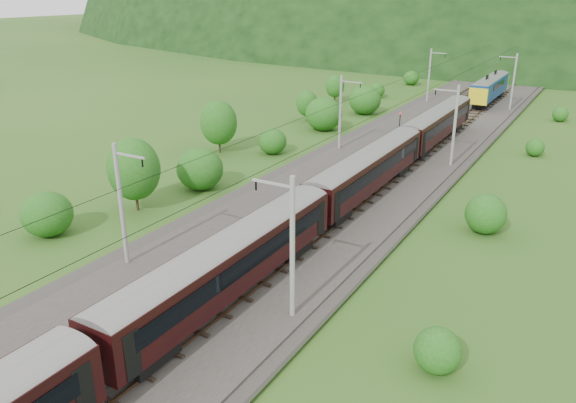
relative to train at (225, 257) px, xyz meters
The scene contains 14 objects.
ground 4.07m from the train, 161.20° to the left, with size 600.00×600.00×0.00m, color #2A571B.
railbed 11.49m from the train, 102.51° to the left, with size 14.00×220.00×0.30m, color #38332D.
track_left 12.16m from the train, 113.93° to the left, with size 2.40×220.00×0.27m.
track_right 11.18m from the train, 90.00° to the left, with size 2.40×220.00×0.27m.
catenary_left 33.93m from the train, 104.56° to the left, with size 2.54×192.28×8.00m.
catenary_right 33.05m from the train, 83.53° to the left, with size 2.54×192.28×8.00m.
overhead_wires 11.75m from the train, 102.51° to the left, with size 4.83×198.00×0.03m.
mountain_ridge 324.78m from the train, 112.14° to the left, with size 336.00×280.00×132.00m, color black.
train is the anchor object (origin of this frame).
hazard_post_near 35.09m from the train, 94.59° to the left, with size 0.16×0.16×1.54m, color red.
hazard_post_far 30.01m from the train, 93.20° to the left, with size 0.16×0.16×1.54m, color red.
signal 46.17m from the train, 97.77° to the left, with size 0.21×0.21×1.88m.
vegetation_left 16.99m from the train, 153.89° to the left, with size 13.22×144.52×7.01m.
vegetation_right 10.05m from the train, 15.26° to the right, with size 6.56×103.86×2.91m.
Camera 1 is at (19.36, -22.95, 17.08)m, focal length 35.00 mm.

